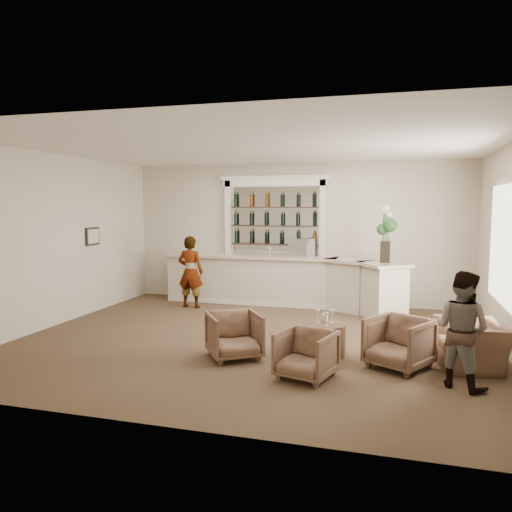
# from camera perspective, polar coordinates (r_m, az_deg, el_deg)

# --- Properties ---
(ground) EXTENTS (8.00, 8.00, 0.00)m
(ground) POSITION_cam_1_polar(r_m,az_deg,el_deg) (8.74, -0.17, -9.57)
(ground) COLOR brown
(ground) RESTS_ON ground
(room_shell) EXTENTS (8.04, 7.02, 3.32)m
(room_shell) POSITION_cam_1_polar(r_m,az_deg,el_deg) (9.06, 2.07, 5.95)
(room_shell) COLOR beige
(room_shell) RESTS_ON ground
(bar_counter) EXTENTS (5.72, 1.80, 1.14)m
(bar_counter) POSITION_cam_1_polar(r_m,az_deg,el_deg) (11.50, 3.21, -2.87)
(bar_counter) COLOR beige
(bar_counter) RESTS_ON ground
(back_bar_alcove) EXTENTS (2.64, 0.25, 3.00)m
(back_bar_alcove) POSITION_cam_1_polar(r_m,az_deg,el_deg) (11.85, 2.11, 4.48)
(back_bar_alcove) COLOR white
(back_bar_alcove) RESTS_ON ground
(cocktail_table) EXTENTS (0.65, 0.65, 0.50)m
(cocktail_table) POSITION_cam_1_polar(r_m,az_deg,el_deg) (7.90, 7.84, -9.45)
(cocktail_table) COLOR #4A3620
(cocktail_table) RESTS_ON ground
(sommelier) EXTENTS (0.60, 0.40, 1.63)m
(sommelier) POSITION_cam_1_polar(r_m,az_deg,el_deg) (11.35, -7.50, -1.81)
(sommelier) COLOR gray
(sommelier) RESTS_ON ground
(guest) EXTENTS (0.93, 0.88, 1.50)m
(guest) POSITION_cam_1_polar(r_m,az_deg,el_deg) (6.93, 22.44, -7.75)
(guest) COLOR gray
(guest) RESTS_ON ground
(armchair_left) EXTENTS (1.06, 1.06, 0.70)m
(armchair_left) POSITION_cam_1_polar(r_m,az_deg,el_deg) (7.69, -2.50, -9.04)
(armchair_left) COLOR brown
(armchair_left) RESTS_ON ground
(armchair_center) EXTENTS (0.87, 0.88, 0.65)m
(armchair_center) POSITION_cam_1_polar(r_m,az_deg,el_deg) (6.87, 5.75, -11.14)
(armchair_center) COLOR brown
(armchair_center) RESTS_ON ground
(armchair_right) EXTENTS (1.08, 1.09, 0.73)m
(armchair_right) POSITION_cam_1_polar(r_m,az_deg,el_deg) (7.51, 16.02, -9.51)
(armchair_right) COLOR brown
(armchair_right) RESTS_ON ground
(armchair_far) EXTENTS (1.04, 1.15, 0.66)m
(armchair_far) POSITION_cam_1_polar(r_m,az_deg,el_deg) (7.90, 23.42, -9.30)
(armchair_far) COLOR brown
(armchair_far) RESTS_ON ground
(espresso_machine) EXTENTS (0.57, 0.52, 0.41)m
(espresso_machine) POSITION_cam_1_polar(r_m,az_deg,el_deg) (11.42, 5.26, 0.94)
(espresso_machine) COLOR #BABABF
(espresso_machine) RESTS_ON bar_counter
(flower_vase) EXTENTS (0.31, 0.31, 1.16)m
(flower_vase) POSITION_cam_1_polar(r_m,az_deg,el_deg) (10.57, 14.60, 2.82)
(flower_vase) COLOR black
(flower_vase) RESTS_ON bar_counter
(wine_glass_bar_left) EXTENTS (0.07, 0.07, 0.21)m
(wine_glass_bar_left) POSITION_cam_1_polar(r_m,az_deg,el_deg) (11.41, 5.10, 0.44)
(wine_glass_bar_left) COLOR white
(wine_glass_bar_left) RESTS_ON bar_counter
(wine_glass_bar_right) EXTENTS (0.07, 0.07, 0.21)m
(wine_glass_bar_right) POSITION_cam_1_polar(r_m,az_deg,el_deg) (11.51, 1.56, 0.51)
(wine_glass_bar_right) COLOR white
(wine_glass_bar_right) RESTS_ON bar_counter
(wine_glass_tbl_a) EXTENTS (0.07, 0.07, 0.21)m
(wine_glass_tbl_a) POSITION_cam_1_polar(r_m,az_deg,el_deg) (7.86, 7.03, -6.85)
(wine_glass_tbl_a) COLOR white
(wine_glass_tbl_a) RESTS_ON cocktail_table
(wine_glass_tbl_b) EXTENTS (0.07, 0.07, 0.21)m
(wine_glass_tbl_b) POSITION_cam_1_polar(r_m,az_deg,el_deg) (7.88, 8.68, -6.84)
(wine_glass_tbl_b) COLOR white
(wine_glass_tbl_b) RESTS_ON cocktail_table
(wine_glass_tbl_c) EXTENTS (0.07, 0.07, 0.21)m
(wine_glass_tbl_c) POSITION_cam_1_polar(r_m,az_deg,el_deg) (7.68, 8.03, -7.16)
(wine_glass_tbl_c) COLOR white
(wine_glass_tbl_c) RESTS_ON cocktail_table
(napkin_holder) EXTENTS (0.08, 0.08, 0.12)m
(napkin_holder) POSITION_cam_1_polar(r_m,az_deg,el_deg) (7.96, 7.87, -7.02)
(napkin_holder) COLOR silver
(napkin_holder) RESTS_ON cocktail_table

